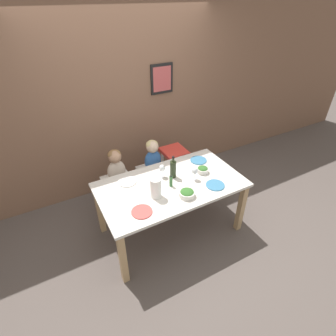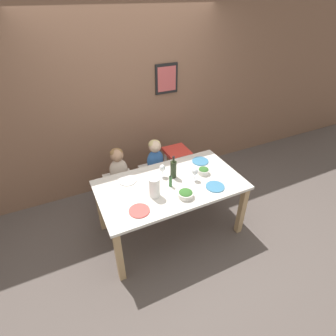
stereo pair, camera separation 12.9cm
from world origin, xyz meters
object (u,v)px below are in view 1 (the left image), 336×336
(paper_towel_roll, at_px, (156,188))
(dinner_plate_back_right, at_px, (199,160))
(dinner_plate_front_left, at_px, (142,212))
(dinner_plate_back_left, at_px, (127,182))
(wine_glass_near, at_px, (195,171))
(salad_bowl_small, at_px, (203,170))
(salad_bowl_large, at_px, (187,193))
(dinner_plate_front_right, at_px, (215,185))
(wine_glass_far, at_px, (162,168))
(wine_bottle, at_px, (173,169))
(chair_far_left, at_px, (118,185))
(person_child_left, at_px, (116,165))
(chair_far_center, at_px, (153,174))
(chair_right_highchair, at_px, (174,159))
(person_child_center, at_px, (153,155))

(paper_towel_roll, bearing_deg, dinner_plate_back_right, 24.82)
(paper_towel_roll, bearing_deg, dinner_plate_front_left, -147.10)
(dinner_plate_back_left, bearing_deg, dinner_plate_back_right, -0.69)
(wine_glass_near, height_order, salad_bowl_small, wine_glass_near)
(wine_glass_near, height_order, dinner_plate_back_right, wine_glass_near)
(salad_bowl_large, distance_m, salad_bowl_small, 0.50)
(paper_towel_roll, height_order, dinner_plate_front_right, paper_towel_roll)
(dinner_plate_back_right, bearing_deg, wine_glass_near, -131.05)
(dinner_plate_front_left, xyz_separation_m, dinner_plate_front_right, (0.92, -0.00, 0.00))
(wine_glass_far, bearing_deg, wine_bottle, -29.85)
(chair_far_left, bearing_deg, paper_towel_roll, -79.02)
(person_child_left, bearing_deg, paper_towel_roll, -79.04)
(salad_bowl_large, xyz_separation_m, dinner_plate_front_right, (0.39, 0.00, -0.03))
(chair_far_center, height_order, paper_towel_roll, paper_towel_roll)
(chair_far_left, height_order, dinner_plate_front_left, dinner_plate_front_left)
(wine_bottle, relative_size, wine_glass_near, 1.72)
(dinner_plate_back_left, xyz_separation_m, dinner_plate_front_right, (0.87, -0.55, 0.00))
(chair_far_center, height_order, dinner_plate_front_right, dinner_plate_front_right)
(wine_glass_far, bearing_deg, dinner_plate_back_left, 166.64)
(dinner_plate_front_left, bearing_deg, chair_right_highchair, 46.61)
(person_child_left, height_order, salad_bowl_small, person_child_left)
(dinner_plate_front_left, bearing_deg, salad_bowl_large, -0.74)
(chair_far_left, bearing_deg, person_child_center, 0.18)
(chair_right_highchair, bearing_deg, dinner_plate_back_right, -78.60)
(chair_right_highchair, height_order, salad_bowl_small, salad_bowl_small)
(wine_glass_near, relative_size, dinner_plate_front_left, 0.77)
(wine_glass_near, bearing_deg, dinner_plate_back_left, 155.49)
(chair_far_left, xyz_separation_m, salad_bowl_large, (0.46, -1.02, 0.41))
(dinner_plate_front_right, bearing_deg, salad_bowl_large, -179.68)
(person_child_center, relative_size, wine_bottle, 1.65)
(wine_bottle, xyz_separation_m, salad_bowl_large, (-0.04, -0.39, -0.08))
(person_child_center, relative_size, wine_glass_far, 2.85)
(dinner_plate_front_right, bearing_deg, salad_bowl_small, 85.61)
(wine_bottle, height_order, wine_glass_near, wine_bottle)
(chair_far_center, distance_m, person_child_left, 0.63)
(wine_glass_near, bearing_deg, dinner_plate_front_left, -164.64)
(wine_bottle, distance_m, salad_bowl_small, 0.39)
(dinner_plate_back_right, bearing_deg, dinner_plate_front_right, -103.58)
(chair_far_center, bearing_deg, person_child_left, 179.82)
(dinner_plate_back_left, bearing_deg, dinner_plate_front_right, -32.21)
(dinner_plate_back_left, relative_size, dinner_plate_front_right, 1.00)
(chair_far_left, xyz_separation_m, dinner_plate_front_right, (0.85, -1.02, 0.37))
(salad_bowl_large, bearing_deg, salad_bowl_small, 35.37)
(salad_bowl_large, bearing_deg, dinner_plate_front_right, 0.32)
(chair_far_center, height_order, chair_right_highchair, chair_right_highchair)
(chair_far_left, distance_m, person_child_center, 0.63)
(person_child_center, bearing_deg, dinner_plate_back_left, -139.73)
(wine_glass_far, height_order, dinner_plate_front_left, wine_glass_far)
(wine_glass_near, relative_size, salad_bowl_large, 0.95)
(chair_right_highchair, distance_m, person_child_center, 0.39)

